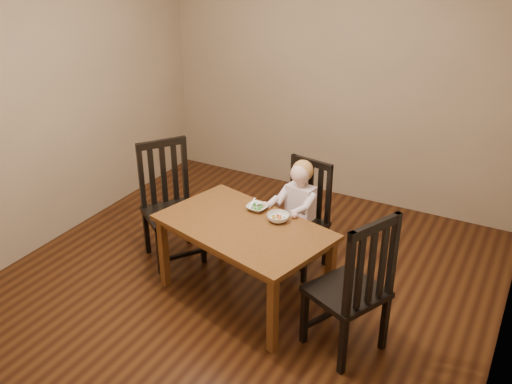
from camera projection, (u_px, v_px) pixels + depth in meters
The scene contains 9 objects.
room at pixel (245, 134), 4.30m from camera, with size 4.01×4.01×2.71m.
dining_table at pixel (244, 234), 4.46m from camera, with size 1.49×1.11×0.67m.
chair_child at pixel (302, 218), 4.95m from camera, with size 0.48×0.46×0.98m.
chair_left at pixel (170, 204), 5.06m from camera, with size 0.63×0.64×1.09m.
chair_right at pixel (353, 288), 3.91m from camera, with size 0.62×0.63×1.11m.
toddler at pixel (299, 206), 4.85m from camera, with size 0.32×0.39×0.54m, color silver, non-canonical shape.
bowl_peas at pixel (257, 208), 4.65m from camera, with size 0.17×0.17×0.04m, color white.
bowl_veg at pixel (278, 218), 4.48m from camera, with size 0.18×0.18×0.06m, color white.
fork at pixel (252, 204), 4.65m from camera, with size 0.03×0.12×0.05m.
Camera 1 is at (2.01, -3.53, 2.84)m, focal length 40.00 mm.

